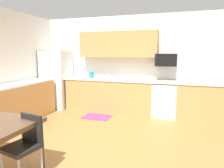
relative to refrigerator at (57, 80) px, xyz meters
The scene contains 16 objects.
ground_plane 3.23m from the refrigerator, 45.52° to the right, with size 12.00×12.00×0.00m, color #9E6B38.
wall_back 2.28m from the refrigerator, 11.16° to the left, with size 5.80×0.10×2.70m, color silver.
cabinet_run_back 1.72m from the refrigerator, ahead, with size 2.47×0.60×0.90m, color tan.
cabinet_run_back_right 4.06m from the refrigerator, ahead, with size 1.08×0.60×0.90m, color tan.
cabinet_run_left 1.48m from the refrigerator, 94.83° to the right, with size 0.60×2.00×0.90m, color tan.
countertop_back 2.18m from the refrigerator, ahead, with size 4.80×0.64×0.04m, color silver.
countertop_left 1.43m from the refrigerator, 94.83° to the right, with size 0.64×2.00×0.04m, color silver.
upper_cabinets_back 2.16m from the refrigerator, ahead, with size 2.20×0.34×0.70m, color tan.
refrigerator is the anchor object (origin of this frame).
oven_range 3.23m from the refrigerator, ahead, with size 0.60×0.60×0.91m.
microwave 3.27m from the refrigerator, ahead, with size 0.54×0.36×0.32m, color black.
sink_basin 1.61m from the refrigerator, ahead, with size 0.48×0.40×0.14m, color #A5A8AD.
sink_faucet 1.64m from the refrigerator, ahead, with size 0.02×0.02×0.24m, color #B2B5BA.
chair_near_table 3.70m from the refrigerator, 63.16° to the right, with size 0.47×0.47×0.85m.
floor_mat 1.85m from the refrigerator, 20.25° to the right, with size 0.70×0.50×0.01m, color #CC3372.
kettle 1.12m from the refrigerator, ahead, with size 0.14×0.14×0.20m, color #198CBF.
Camera 1 is at (1.36, -3.12, 1.66)m, focal length 32.79 mm.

